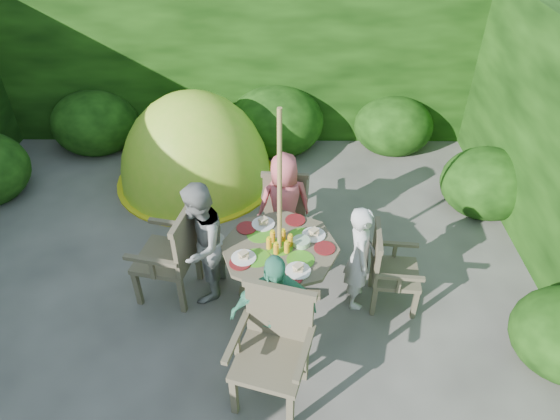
{
  "coord_description": "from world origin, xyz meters",
  "views": [
    {
      "loc": [
        0.72,
        -3.54,
        4.0
      ],
      "look_at": [
        0.68,
        0.56,
        0.85
      ],
      "focal_mm": 32.0,
      "sensor_mm": 36.0,
      "label": 1
    }
  ],
  "objects_px": {
    "child_back": "(284,204)",
    "dome_tent": "(198,179)",
    "garden_chair_back": "(286,199)",
    "child_left": "(200,244)",
    "child_front": "(274,312)",
    "garden_chair_left": "(173,253)",
    "parasol_pole": "(280,215)",
    "garden_chair_front": "(274,346)",
    "child_right": "(360,257)",
    "patio_table": "(280,255)",
    "garden_chair_right": "(389,268)"
  },
  "relations": [
    {
      "from": "patio_table",
      "to": "garden_chair_left",
      "type": "distance_m",
      "value": 1.09
    },
    {
      "from": "garden_chair_back",
      "to": "child_back",
      "type": "xyz_separation_m",
      "value": [
        -0.01,
        -0.3,
        0.15
      ]
    },
    {
      "from": "child_right",
      "to": "child_left",
      "type": "distance_m",
      "value": 1.6
    },
    {
      "from": "child_left",
      "to": "garden_chair_front",
      "type": "bearing_deg",
      "value": 41.27
    },
    {
      "from": "child_back",
      "to": "dome_tent",
      "type": "xyz_separation_m",
      "value": [
        -1.24,
        1.43,
        -0.63
      ]
    },
    {
      "from": "child_left",
      "to": "child_front",
      "type": "relative_size",
      "value": 1.06
    },
    {
      "from": "garden_chair_front",
      "to": "child_front",
      "type": "relative_size",
      "value": 0.81
    },
    {
      "from": "child_left",
      "to": "child_back",
      "type": "bearing_deg",
      "value": 139.27
    },
    {
      "from": "child_right",
      "to": "dome_tent",
      "type": "height_order",
      "value": "dome_tent"
    },
    {
      "from": "patio_table",
      "to": "child_left",
      "type": "bearing_deg",
      "value": 176.86
    },
    {
      "from": "garden_chair_left",
      "to": "dome_tent",
      "type": "xyz_separation_m",
      "value": [
        -0.11,
        2.18,
        -0.56
      ]
    },
    {
      "from": "garden_chair_back",
      "to": "child_left",
      "type": "relative_size",
      "value": 0.66
    },
    {
      "from": "parasol_pole",
      "to": "garden_chair_left",
      "type": "relative_size",
      "value": 2.09
    },
    {
      "from": "child_front",
      "to": "dome_tent",
      "type": "xyz_separation_m",
      "value": [
        -1.15,
        3.03,
        -0.65
      ]
    },
    {
      "from": "child_right",
      "to": "child_front",
      "type": "bearing_deg",
      "value": 134.19
    },
    {
      "from": "garden_chair_front",
      "to": "child_front",
      "type": "bearing_deg",
      "value": 106.87
    },
    {
      "from": "child_back",
      "to": "garden_chair_left",
      "type": "bearing_deg",
      "value": 21.93
    },
    {
      "from": "child_right",
      "to": "child_back",
      "type": "xyz_separation_m",
      "value": [
        -0.75,
        0.84,
        0.03
      ]
    },
    {
      "from": "child_front",
      "to": "child_back",
      "type": "bearing_deg",
      "value": 79.33
    },
    {
      "from": "child_right",
      "to": "child_back",
      "type": "bearing_deg",
      "value": 44.19
    },
    {
      "from": "garden_chair_left",
      "to": "child_left",
      "type": "distance_m",
      "value": 0.31
    },
    {
      "from": "child_left",
      "to": "dome_tent",
      "type": "bearing_deg",
      "value": -162.16
    },
    {
      "from": "child_front",
      "to": "child_left",
      "type": "bearing_deg",
      "value": 124.33
    },
    {
      "from": "garden_chair_back",
      "to": "child_front",
      "type": "height_order",
      "value": "child_front"
    },
    {
      "from": "child_left",
      "to": "garden_chair_back",
      "type": "bearing_deg",
      "value": 148.3
    },
    {
      "from": "child_front",
      "to": "patio_table",
      "type": "bearing_deg",
      "value": 79.04
    },
    {
      "from": "parasol_pole",
      "to": "garden_chair_front",
      "type": "xyz_separation_m",
      "value": [
        -0.04,
        -1.09,
        -0.54
      ]
    },
    {
      "from": "patio_table",
      "to": "child_left",
      "type": "relative_size",
      "value": 0.92
    },
    {
      "from": "garden_chair_right",
      "to": "garden_chair_left",
      "type": "xyz_separation_m",
      "value": [
        -2.19,
        0.11,
        0.09
      ]
    },
    {
      "from": "garden_chair_left",
      "to": "garden_chair_front",
      "type": "xyz_separation_m",
      "value": [
        1.05,
        -1.13,
        -0.0
      ]
    },
    {
      "from": "garden_chair_right",
      "to": "patio_table",
      "type": "bearing_deg",
      "value": 92.07
    },
    {
      "from": "parasol_pole",
      "to": "garden_chair_front",
      "type": "distance_m",
      "value": 1.21
    },
    {
      "from": "garden_chair_left",
      "to": "dome_tent",
      "type": "height_order",
      "value": "dome_tent"
    },
    {
      "from": "parasol_pole",
      "to": "garden_chair_back",
      "type": "xyz_separation_m",
      "value": [
        0.06,
        1.1,
        -0.62
      ]
    },
    {
      "from": "garden_chair_back",
      "to": "child_left",
      "type": "height_order",
      "value": "child_left"
    },
    {
      "from": "garden_chair_left",
      "to": "child_front",
      "type": "relative_size",
      "value": 0.82
    },
    {
      "from": "garden_chair_right",
      "to": "garden_chair_back",
      "type": "height_order",
      "value": "garden_chair_back"
    },
    {
      "from": "garden_chair_left",
      "to": "child_right",
      "type": "height_order",
      "value": "child_right"
    },
    {
      "from": "garden_chair_front",
      "to": "child_left",
      "type": "distance_m",
      "value": 1.37
    },
    {
      "from": "dome_tent",
      "to": "child_right",
      "type": "bearing_deg",
      "value": -59.56
    },
    {
      "from": "garden_chair_left",
      "to": "dome_tent",
      "type": "relative_size",
      "value": 0.41
    },
    {
      "from": "garden_chair_back",
      "to": "garden_chair_front",
      "type": "height_order",
      "value": "garden_chair_front"
    },
    {
      "from": "garden_chair_right",
      "to": "garden_chair_front",
      "type": "bearing_deg",
      "value": 137.27
    },
    {
      "from": "child_left",
      "to": "garden_chair_left",
      "type": "bearing_deg",
      "value": -82.84
    },
    {
      "from": "child_back",
      "to": "garden_chair_back",
      "type": "bearing_deg",
      "value": -104.53
    },
    {
      "from": "garden_chair_front",
      "to": "dome_tent",
      "type": "bearing_deg",
      "value": 125.23
    },
    {
      "from": "child_right",
      "to": "child_front",
      "type": "distance_m",
      "value": 1.13
    },
    {
      "from": "garden_chair_right",
      "to": "child_front",
      "type": "height_order",
      "value": "child_front"
    },
    {
      "from": "patio_table",
      "to": "garden_chair_back",
      "type": "xyz_separation_m",
      "value": [
        0.06,
        1.1,
        -0.11
      ]
    },
    {
      "from": "garden_chair_back",
      "to": "child_front",
      "type": "relative_size",
      "value": 0.7
    }
  ]
}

